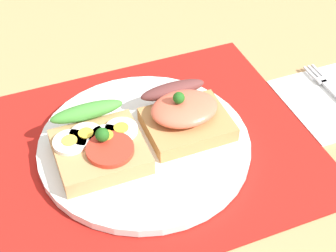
{
  "coord_description": "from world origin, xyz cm",
  "views": [
    {
      "loc": [
        -12.65,
        -39.43,
        43.17
      ],
      "look_at": [
        3.0,
        0.0,
        2.87
      ],
      "focal_mm": 53.45,
      "sensor_mm": 36.0,
      "label": 1
    }
  ],
  "objects": [
    {
      "name": "ground_plane",
      "position": [
        0.0,
        0.0,
        -1.6
      ],
      "size": [
        120.0,
        90.0,
        3.2
      ],
      "primitive_type": "cube",
      "color": "tan"
    },
    {
      "name": "placemat",
      "position": [
        0.0,
        0.0,
        0.15
      ],
      "size": [
        39.92,
        32.4,
        0.3
      ],
      "primitive_type": "cube",
      "color": "#A51913",
      "rests_on": "ground_plane"
    },
    {
      "name": "plate",
      "position": [
        0.0,
        0.0,
        0.83
      ],
      "size": [
        25.05,
        25.05,
        1.07
      ],
      "primitive_type": "cylinder",
      "color": "white",
      "rests_on": "placemat"
    },
    {
      "name": "sandwich_egg_tomato",
      "position": [
        -5.4,
        0.06,
        2.94
      ],
      "size": [
        9.87,
        10.52,
        4.32
      ],
      "color": "tan",
      "rests_on": "plate"
    },
    {
      "name": "sandwich_salmon",
      "position": [
        5.41,
        0.91,
        3.28
      ],
      "size": [
        9.84,
        9.42,
        5.36
      ],
      "color": "#B47F49",
      "rests_on": "plate"
    }
  ]
}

